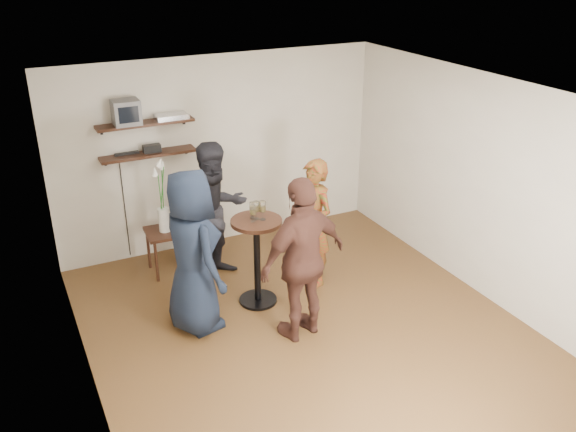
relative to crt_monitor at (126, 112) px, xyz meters
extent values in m
cube|color=#3F2714|center=(1.22, -2.38, -2.04)|extent=(4.50, 5.00, 0.04)
cube|color=white|center=(1.22, -2.38, 0.60)|extent=(4.50, 5.00, 0.04)
cube|color=beige|center=(1.22, 0.15, -0.72)|extent=(4.50, 0.04, 2.60)
cube|color=beige|center=(1.22, -4.89, -0.72)|extent=(4.50, 0.04, 2.60)
cube|color=beige|center=(-1.05, -2.38, -0.72)|extent=(0.04, 5.00, 2.60)
cube|color=beige|center=(3.49, -2.38, -0.72)|extent=(0.04, 5.00, 2.60)
cube|color=black|center=(0.22, 0.00, -0.17)|extent=(1.20, 0.25, 0.04)
cube|color=black|center=(0.22, 0.00, -0.57)|extent=(1.20, 0.25, 0.04)
cube|color=#59595B|center=(0.00, 0.00, 0.00)|extent=(0.32, 0.30, 0.30)
cube|color=silver|center=(0.55, 0.00, -0.12)|extent=(0.40, 0.24, 0.06)
cube|color=black|center=(0.27, 0.00, -0.50)|extent=(0.22, 0.10, 0.10)
cube|color=black|center=(-0.04, 0.05, -0.54)|extent=(0.30, 0.05, 0.03)
cube|color=black|center=(0.23, -0.46, -1.46)|extent=(0.50, 0.50, 0.04)
cylinder|color=black|center=(0.04, -0.65, -1.75)|extent=(0.04, 0.04, 0.54)
cylinder|color=black|center=(0.42, -0.65, -1.75)|extent=(0.04, 0.04, 0.54)
cylinder|color=black|center=(0.04, -0.27, -1.75)|extent=(0.04, 0.04, 0.54)
cylinder|color=black|center=(0.42, -0.27, -1.75)|extent=(0.04, 0.04, 0.54)
cylinder|color=silver|center=(0.23, -0.46, -1.29)|extent=(0.14, 0.14, 0.31)
cylinder|color=#22691E|center=(0.21, -0.46, -0.98)|extent=(0.01, 0.07, 0.56)
cone|color=white|center=(0.17, -0.46, -0.64)|extent=(0.07, 0.09, 0.12)
cylinder|color=#22691E|center=(0.25, -0.45, -0.95)|extent=(0.03, 0.06, 0.62)
cone|color=white|center=(0.28, -0.43, -0.58)|extent=(0.11, 0.12, 0.13)
cylinder|color=#22691E|center=(0.23, -0.48, -0.92)|extent=(0.10, 0.09, 0.68)
cone|color=white|center=(0.23, -0.51, -0.51)|extent=(0.13, 0.13, 0.13)
cylinder|color=black|center=(0.98, -1.64, -0.98)|extent=(0.58, 0.58, 0.04)
cylinder|color=black|center=(0.98, -1.64, -1.49)|extent=(0.08, 0.08, 0.98)
cylinder|color=black|center=(0.98, -1.64, -2.00)|extent=(0.45, 0.45, 0.03)
cylinder|color=silver|center=(0.93, -1.67, -0.96)|extent=(0.06, 0.06, 0.00)
cylinder|color=silver|center=(0.93, -1.67, -0.91)|extent=(0.01, 0.01, 0.09)
cylinder|color=silver|center=(0.93, -1.67, -0.81)|extent=(0.07, 0.07, 0.11)
cylinder|color=#CFB355|center=(0.93, -1.67, -0.84)|extent=(0.06, 0.06, 0.06)
cylinder|color=silver|center=(1.05, -1.67, -0.96)|extent=(0.07, 0.07, 0.00)
cylinder|color=silver|center=(1.05, -1.67, -0.90)|extent=(0.01, 0.01, 0.10)
cylinder|color=silver|center=(1.05, -1.67, -0.80)|extent=(0.07, 0.07, 0.12)
cylinder|color=#CFB355|center=(1.05, -1.67, -0.82)|extent=(0.07, 0.07, 0.07)
cylinder|color=silver|center=(0.96, -1.57, -0.96)|extent=(0.06, 0.06, 0.00)
cylinder|color=silver|center=(0.96, -1.57, -0.91)|extent=(0.01, 0.01, 0.08)
cylinder|color=silver|center=(0.96, -1.57, -0.82)|extent=(0.06, 0.06, 0.10)
cylinder|color=#CFB355|center=(0.96, -1.57, -0.84)|extent=(0.06, 0.06, 0.06)
cylinder|color=silver|center=(0.99, -1.62, -0.96)|extent=(0.06, 0.06, 0.00)
cylinder|color=silver|center=(0.99, -1.62, -0.91)|extent=(0.01, 0.01, 0.09)
cylinder|color=silver|center=(0.99, -1.62, -0.80)|extent=(0.07, 0.07, 0.11)
cylinder|color=#CFB355|center=(0.99, -1.62, -0.83)|extent=(0.06, 0.06, 0.06)
imported|color=#9F1212|center=(1.78, -1.50, -1.22)|extent=(0.47, 0.64, 1.59)
imported|color=black|center=(0.79, -0.84, -1.14)|extent=(0.99, 0.85, 1.76)
imported|color=black|center=(0.17, -1.80, -1.11)|extent=(0.74, 0.98, 1.82)
imported|color=#44251D|center=(1.15, -2.44, -1.11)|extent=(1.13, 0.66, 1.81)
camera|label=1|loc=(-1.44, -7.33, 1.88)|focal=38.00mm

